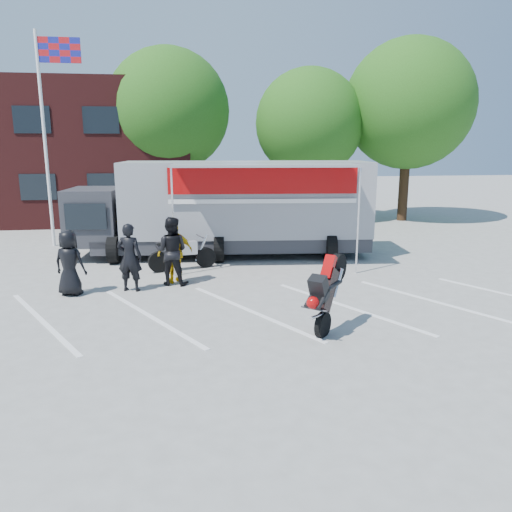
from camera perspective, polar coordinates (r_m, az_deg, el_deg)
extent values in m
plane|color=#9D9D98|center=(11.10, -0.85, -8.08)|extent=(100.00, 100.00, 0.00)
cube|color=white|center=(12.03, -1.45, -6.38)|extent=(18.09, 13.33, 0.01)
cube|color=#4A1818|center=(29.61, -25.64, 10.62)|extent=(18.00, 8.00, 7.00)
cylinder|color=white|center=(20.95, -22.97, 11.88)|extent=(0.12, 0.12, 8.00)
cube|color=red|center=(21.04, -21.54, 21.06)|extent=(1.50, 0.04, 0.90)
cylinder|color=#382314|center=(26.41, -9.65, 7.47)|extent=(0.50, 0.50, 3.24)
sphere|color=#224A12|center=(26.36, -9.98, 16.07)|extent=(6.12, 6.12, 6.12)
cylinder|color=#382314|center=(26.19, 5.93, 7.14)|extent=(0.50, 0.50, 2.88)
sphere|color=#224A12|center=(26.09, 6.11, 14.86)|extent=(5.44, 5.44, 5.44)
cylinder|color=#382314|center=(27.34, 16.51, 7.49)|extent=(0.50, 0.50, 3.42)
sphere|color=#224A12|center=(27.32, 17.08, 16.25)|extent=(6.46, 6.46, 6.46)
imported|color=black|center=(14.01, -20.54, -0.76)|extent=(0.99, 0.81, 1.74)
imported|color=black|center=(13.92, -14.25, -0.16)|extent=(0.77, 0.61, 1.87)
imported|color=black|center=(14.30, -9.65, 0.56)|extent=(1.11, 0.96, 1.95)
imported|color=#E4B50C|center=(14.52, -9.22, 0.44)|extent=(1.14, 0.82, 1.79)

